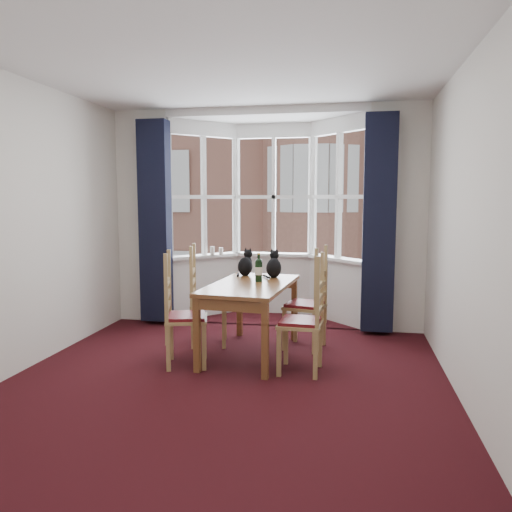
% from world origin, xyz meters
% --- Properties ---
extents(floor, '(4.50, 4.50, 0.00)m').
position_xyz_m(floor, '(0.00, 0.00, 0.00)').
color(floor, black).
rests_on(floor, ground).
extents(ceiling, '(4.50, 4.50, 0.00)m').
position_xyz_m(ceiling, '(0.00, 0.00, 2.80)').
color(ceiling, white).
rests_on(ceiling, floor).
extents(wall_left, '(0.00, 4.50, 4.50)m').
position_xyz_m(wall_left, '(-2.00, 0.00, 1.40)').
color(wall_left, silver).
rests_on(wall_left, floor).
extents(wall_right, '(0.00, 4.50, 4.50)m').
position_xyz_m(wall_right, '(2.00, 0.00, 1.40)').
color(wall_right, silver).
rests_on(wall_right, floor).
extents(wall_near, '(4.00, 0.00, 4.00)m').
position_xyz_m(wall_near, '(0.00, -2.25, 1.40)').
color(wall_near, silver).
rests_on(wall_near, floor).
extents(wall_back_pier_left, '(0.70, 0.12, 2.80)m').
position_xyz_m(wall_back_pier_left, '(-1.65, 2.25, 1.40)').
color(wall_back_pier_left, silver).
rests_on(wall_back_pier_left, floor).
extents(wall_back_pier_right, '(0.70, 0.12, 2.80)m').
position_xyz_m(wall_back_pier_right, '(1.65, 2.25, 1.40)').
color(wall_back_pier_right, silver).
rests_on(wall_back_pier_right, floor).
extents(bay_window, '(2.76, 0.94, 2.80)m').
position_xyz_m(bay_window, '(0.00, 2.75, 1.40)').
color(bay_window, white).
rests_on(bay_window, floor).
extents(curtain_left, '(0.38, 0.22, 2.60)m').
position_xyz_m(curtain_left, '(-1.42, 2.07, 1.35)').
color(curtain_left, black).
rests_on(curtain_left, floor).
extents(curtain_right, '(0.38, 0.22, 2.60)m').
position_xyz_m(curtain_right, '(1.42, 2.07, 1.35)').
color(curtain_right, black).
rests_on(curtain_right, floor).
extents(dining_table, '(0.89, 1.50, 0.77)m').
position_xyz_m(dining_table, '(0.06, 0.99, 0.67)').
color(dining_table, brown).
rests_on(dining_table, floor).
extents(chair_left_near, '(0.50, 0.51, 0.92)m').
position_xyz_m(chair_left_near, '(-0.58, 0.52, 0.47)').
color(chair_left_near, '#A78851').
rests_on(chair_left_near, floor).
extents(chair_left_far, '(0.48, 0.50, 0.92)m').
position_xyz_m(chair_left_far, '(-0.56, 1.25, 0.47)').
color(chair_left_far, '#A78851').
rests_on(chair_left_far, floor).
extents(chair_right_near, '(0.42, 0.44, 0.92)m').
position_xyz_m(chair_right_near, '(0.73, 0.55, 0.47)').
color(chair_right_near, '#A78851').
rests_on(chair_right_near, floor).
extents(chair_right_far, '(0.48, 0.50, 0.92)m').
position_xyz_m(chair_right_far, '(0.70, 1.31, 0.47)').
color(chair_right_far, '#A78851').
rests_on(chair_right_far, floor).
extents(cat_left, '(0.21, 0.26, 0.32)m').
position_xyz_m(cat_left, '(-0.10, 1.52, 0.89)').
color(cat_left, black).
rests_on(cat_left, dining_table).
extents(cat_right, '(0.19, 0.25, 0.33)m').
position_xyz_m(cat_right, '(0.24, 1.44, 0.89)').
color(cat_right, black).
rests_on(cat_right, dining_table).
extents(wine_bottle, '(0.08, 0.08, 0.31)m').
position_xyz_m(wine_bottle, '(0.13, 1.12, 0.90)').
color(wine_bottle, black).
rests_on(wine_bottle, dining_table).
extents(candle_tall, '(0.06, 0.06, 0.12)m').
position_xyz_m(candle_tall, '(-0.80, 2.60, 0.93)').
color(candle_tall, white).
rests_on(candle_tall, bay_window).
extents(candle_short, '(0.06, 0.06, 0.10)m').
position_xyz_m(candle_short, '(-0.69, 2.63, 0.92)').
color(candle_short, white).
rests_on(candle_short, bay_window).
extents(street, '(80.00, 80.00, 0.00)m').
position_xyz_m(street, '(0.00, 32.25, -6.00)').
color(street, '#333335').
rests_on(street, ground).
extents(tenement_building, '(18.40, 7.80, 15.20)m').
position_xyz_m(tenement_building, '(0.00, 14.01, 1.60)').
color(tenement_building, '#A16653').
rests_on(tenement_building, street).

